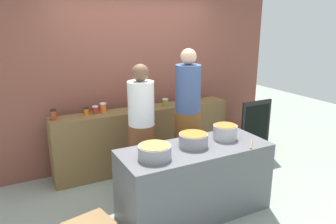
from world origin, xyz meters
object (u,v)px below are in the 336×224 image
preserve_jar_1 (86,111)px  preserve_jar_5 (149,102)px  preserve_jar_4 (133,105)px  cooking_pot_right (225,132)px  preserve_jar_3 (103,108)px  cook_with_tongs (142,135)px  preserve_jar_6 (165,102)px  chalkboard_sign (255,129)px  preserve_jar_8 (195,98)px  wooden_spoon (251,144)px  cooking_pot_center (193,140)px  preserve_jar_7 (185,100)px  preserve_jar_0 (54,115)px  cooking_pot_left (155,152)px  cook_in_cap (187,124)px  preserve_jar_2 (95,110)px

preserve_jar_1 → preserve_jar_5: (0.93, -0.01, 0.02)m
preserve_jar_4 → cooking_pot_right: size_ratio=0.43×
preserve_jar_1 → preserve_jar_3: bearing=3.9°
cook_with_tongs → preserve_jar_3: bearing=112.5°
preserve_jar_6 → chalkboard_sign: size_ratio=0.12×
preserve_jar_8 → wooden_spoon: 1.65m
cooking_pot_center → preserve_jar_7: bearing=63.2°
preserve_jar_0 → preserve_jar_8: preserve_jar_0 is taller
preserve_jar_6 → preserve_jar_8: (0.55, 0.02, 0.00)m
preserve_jar_7 → preserve_jar_8: (0.23, 0.06, -0.01)m
preserve_jar_4 → chalkboard_sign: (1.88, -0.55, -0.50)m
cook_with_tongs → preserve_jar_8: bearing=27.4°
wooden_spoon → cooking_pot_left: bearing=171.6°
preserve_jar_1 → preserve_jar_8: size_ratio=0.92×
preserve_jar_0 → preserve_jar_3: preserve_jar_0 is taller
preserve_jar_6 → cook_with_tongs: size_ratio=0.07×
preserve_jar_5 → preserve_jar_8: preserve_jar_5 is taller
preserve_jar_4 → preserve_jar_8: bearing=-3.6°
cooking_pot_center → cook_in_cap: bearing=64.1°
preserve_jar_2 → cooking_pot_right: bearing=-49.9°
preserve_jar_8 → cook_in_cap: bearing=-128.9°
preserve_jar_1 → cook_with_tongs: 0.88m
cooking_pot_right → chalkboard_sign: size_ratio=0.30×
preserve_jar_4 → cooking_pot_center: 1.42m
chalkboard_sign → preserve_jar_5: bearing=161.9°
preserve_jar_1 → cook_with_tongs: size_ratio=0.06×
preserve_jar_1 → preserve_jar_3: size_ratio=0.77×
preserve_jar_1 → preserve_jar_2: 0.13m
preserve_jar_2 → preserve_jar_8: (1.58, -0.06, 0.00)m
preserve_jar_7 → preserve_jar_5: bearing=169.6°
preserve_jar_3 → cooking_pot_right: bearing=-52.9°
preserve_jar_2 → cooking_pot_left: bearing=-83.0°
preserve_jar_3 → cook_in_cap: (0.91, -0.77, -0.15)m
chalkboard_sign → wooden_spoon: bearing=-134.7°
preserve_jar_0 → preserve_jar_6: (1.59, -0.05, -0.01)m
preserve_jar_0 → preserve_jar_1: (0.43, 0.03, -0.02)m
preserve_jar_1 → preserve_jar_6: bearing=-3.9°
preserve_jar_1 → preserve_jar_7: (1.49, -0.11, 0.01)m
preserve_jar_2 → preserve_jar_8: preserve_jar_8 is taller
cook_with_tongs → cooking_pot_left: bearing=-104.2°
chalkboard_sign → preserve_jar_3: bearing=166.4°
preserve_jar_4 → preserve_jar_3: bearing=179.0°
preserve_jar_3 → cook_in_cap: size_ratio=0.07×
preserve_jar_7 → cooking_pot_left: (-1.17, -1.39, -0.10)m
preserve_jar_2 → preserve_jar_8: 1.58m
cooking_pot_right → wooden_spoon: bearing=-64.0°
preserve_jar_6 → cooking_pot_left: preserve_jar_6 is taller
preserve_jar_0 → preserve_jar_1: bearing=3.8°
preserve_jar_7 → cook_in_cap: (-0.34, -0.64, -0.15)m
preserve_jar_2 → preserve_jar_3: size_ratio=0.81×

